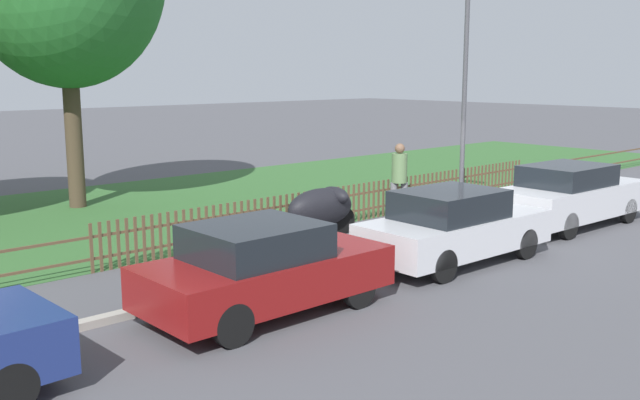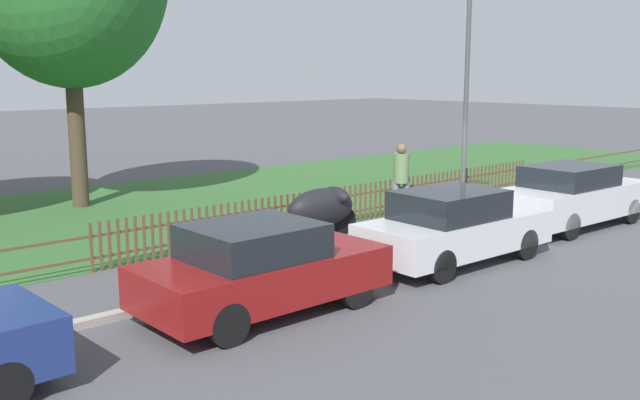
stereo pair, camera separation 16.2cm
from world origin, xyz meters
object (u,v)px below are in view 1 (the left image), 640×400
parked_car_black_saloon (263,268)px  street_lamp (469,52)px  parked_car_red_compact (570,195)px  parked_car_navy_estate (454,226)px  covered_motorcycle (322,207)px  pedestrian_by_lamp (399,176)px

parked_car_black_saloon → street_lamp: bearing=13.7°
parked_car_red_compact → street_lamp: bearing=136.3°
parked_car_navy_estate → street_lamp: size_ratio=0.62×
covered_motorcycle → pedestrian_by_lamp: (2.77, 0.22, 0.39)m
parked_car_red_compact → covered_motorcycle: 5.95m
covered_motorcycle → pedestrian_by_lamp: size_ratio=1.00×
pedestrian_by_lamp → parked_car_black_saloon: bearing=-117.6°
parked_car_navy_estate → parked_car_red_compact: 4.69m
parked_car_black_saloon → parked_car_red_compact: parked_car_red_compact is taller
parked_car_black_saloon → parked_car_red_compact: (9.13, 0.07, 0.04)m
parked_car_black_saloon → covered_motorcycle: bearing=37.5°
parked_car_red_compact → covered_motorcycle: parked_car_red_compact is taller
covered_motorcycle → street_lamp: (3.40, -1.27, 3.37)m
pedestrian_by_lamp → parked_car_red_compact: bearing=-17.6°
parked_car_black_saloon → parked_car_red_compact: bearing=0.3°
parked_car_red_compact → covered_motorcycle: (-5.12, 3.03, -0.07)m
street_lamp → parked_car_black_saloon: bearing=-166.2°
parked_car_navy_estate → pedestrian_by_lamp: 4.17m
parked_car_black_saloon → pedestrian_by_lamp: pedestrian_by_lamp is taller
parked_car_navy_estate → street_lamp: street_lamp is taller
parked_car_navy_estate → covered_motorcycle: parked_car_navy_estate is taller
parked_car_navy_estate → parked_car_red_compact: bearing=4.1°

